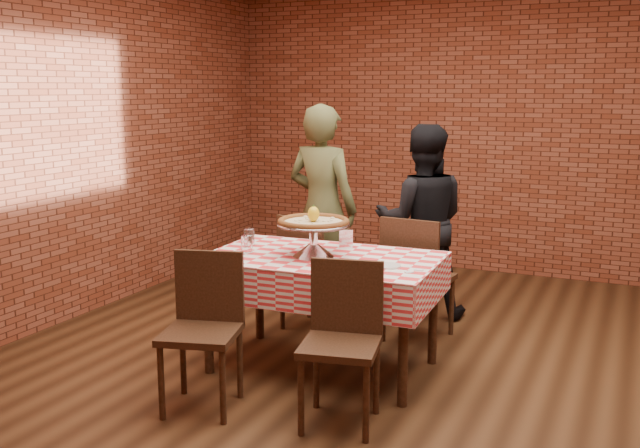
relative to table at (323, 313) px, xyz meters
The scene contains 19 objects.
ground 0.62m from the table, ahead, with size 6.00×6.00×0.00m, color black.
back_wall 3.24m from the table, 80.66° to the left, with size 5.50×5.50×0.00m, color maroon.
table is the anchor object (origin of this frame).
tablecloth 0.26m from the table, behind, with size 1.49×0.91×0.25m, color red, non-canonical shape.
pizza_stand 0.49m from the table, 154.91° to the right, with size 0.48×0.48×0.21m, color silver, non-canonical shape.
pizza 0.61m from the table, 154.91° to the right, with size 0.46×0.46×0.03m, color beige.
lemon 0.66m from the table, 154.91° to the right, with size 0.08×0.08×0.10m, color yellow.
water_glass_left 0.67m from the table, 165.14° to the right, with size 0.07×0.07×0.12m, color white.
water_glass_right 0.73m from the table, behind, with size 0.07×0.07×0.12m, color white.
side_plate 0.62m from the table, 10.53° to the right, with size 0.15×0.15×0.01m, color white.
sweetener_packet_a 0.76m from the table, 15.07° to the right, with size 0.05×0.04×0.01m, color white.
sweetener_packet_b 0.78m from the table, ahead, with size 0.05×0.04×0.01m, color white.
condiment_caddy 0.54m from the table, 82.38° to the left, with size 0.09×0.07×0.13m, color silver.
chair_near_left 0.93m from the table, 114.26° to the right, with size 0.41×0.41×0.89m, color #44281A, non-canonical shape.
chair_near_right 0.82m from the table, 59.05° to the right, with size 0.41×0.41×0.89m, color #44281A, non-canonical shape.
chair_far_left 0.83m from the table, 118.63° to the left, with size 0.41×0.41×0.89m, color #44281A, non-canonical shape.
chair_far_right 0.92m from the table, 63.87° to the left, with size 0.44×0.44×0.92m, color #44281A, non-canonical shape.
diner_olive 1.40m from the table, 114.40° to the left, with size 0.62×0.41×1.70m, color #50532F.
diner_black 1.44m from the table, 79.56° to the left, with size 0.75×0.58×1.54m, color black.
Camera 1 is at (1.35, -4.11, 1.82)m, focal length 40.30 mm.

